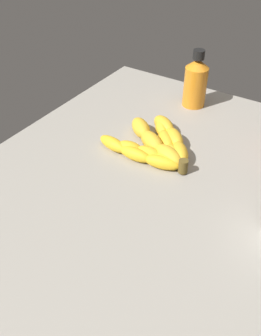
# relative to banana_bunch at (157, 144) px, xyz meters

# --- Properties ---
(ground_plane) EXTENTS (0.89, 0.76, 0.03)m
(ground_plane) POSITION_rel_banana_bunch_xyz_m (-0.10, -0.06, -0.03)
(ground_plane) COLOR gray
(banana_bunch) EXTENTS (0.18, 0.22, 0.04)m
(banana_bunch) POSITION_rel_banana_bunch_xyz_m (0.00, 0.00, 0.00)
(banana_bunch) COLOR gold
(banana_bunch) RESTS_ON ground_plane
(honey_bottle) EXTENTS (0.06, 0.06, 0.15)m
(honey_bottle) POSITION_rel_banana_bunch_xyz_m (0.24, 0.02, 0.05)
(honey_bottle) COLOR orange
(honey_bottle) RESTS_ON ground_plane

